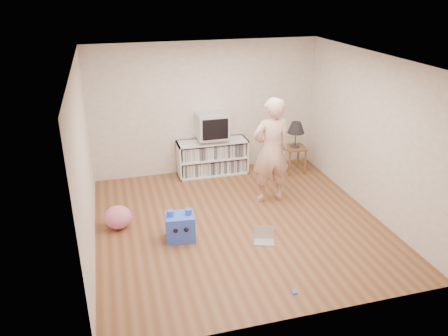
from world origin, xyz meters
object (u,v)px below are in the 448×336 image
object	(u,v)px
media_unit	(212,157)
side_table	(294,153)
table_lamp	(296,128)
laptop	(264,237)
plush_pink	(118,217)
person	(271,151)
plush_blue	(180,226)
dvd_deck	(212,139)
crt_tv	(212,125)

from	to	relation	value
media_unit	side_table	xyz separation A→B (m)	(1.61, -0.39, 0.07)
media_unit	table_lamp	xyz separation A→B (m)	(1.61, -0.39, 0.59)
laptop	plush_pink	world-z (taller)	plush_pink
person	plush_blue	bearing A→B (deg)	23.86
dvd_deck	table_lamp	distance (m)	1.67
crt_tv	laptop	bearing A→B (deg)	-86.73
dvd_deck	plush_pink	size ratio (longest dim) A/B	1.06
dvd_deck	plush_blue	world-z (taller)	dvd_deck
table_lamp	laptop	size ratio (longest dim) A/B	1.43
side_table	laptop	world-z (taller)	side_table
dvd_deck	side_table	distance (m)	1.68
table_lamp	plush_pink	distance (m)	3.86
crt_tv	table_lamp	world-z (taller)	crt_tv
plush_blue	plush_pink	xyz separation A→B (m)	(-0.89, 0.59, -0.03)
plush_pink	person	bearing A→B (deg)	6.04
side_table	media_unit	bearing A→B (deg)	166.54
laptop	crt_tv	bearing A→B (deg)	112.16
table_lamp	crt_tv	bearing A→B (deg)	167.18
laptop	plush_blue	xyz separation A→B (m)	(-1.21, 0.39, 0.16)
media_unit	dvd_deck	bearing A→B (deg)	-90.00
side_table	plush_blue	xyz separation A→B (m)	(-2.67, -1.87, -0.20)
crt_tv	plush_blue	world-z (taller)	crt_tv
person	plush_pink	size ratio (longest dim) A/B	4.39
laptop	media_unit	bearing A→B (deg)	112.13
dvd_deck	table_lamp	size ratio (longest dim) A/B	0.87
dvd_deck	person	world-z (taller)	person
person	plush_pink	xyz separation A→B (m)	(-2.65, -0.28, -0.75)
plush_pink	media_unit	bearing A→B (deg)	40.59
media_unit	plush_blue	xyz separation A→B (m)	(-1.06, -2.25, -0.14)
media_unit	laptop	distance (m)	2.66
dvd_deck	side_table	world-z (taller)	dvd_deck
media_unit	dvd_deck	distance (m)	0.39
side_table	plush_pink	distance (m)	3.79
plush_blue	plush_pink	bearing A→B (deg)	151.76
plush_pink	side_table	bearing A→B (deg)	19.83
media_unit	crt_tv	distance (m)	0.67
plush_blue	plush_pink	size ratio (longest dim) A/B	1.17
person	laptop	distance (m)	1.62
dvd_deck	media_unit	bearing A→B (deg)	90.00
side_table	laptop	xyz separation A→B (m)	(-1.46, -2.25, -0.36)
media_unit	table_lamp	distance (m)	1.76
side_table	plush_pink	bearing A→B (deg)	-160.17
dvd_deck	laptop	world-z (taller)	dvd_deck
media_unit	person	world-z (taller)	person
media_unit	side_table	bearing A→B (deg)	-13.46
person	laptop	xyz separation A→B (m)	(-0.55, -1.25, -0.88)
dvd_deck	table_lamp	xyz separation A→B (m)	(1.61, -0.37, 0.21)
media_unit	laptop	world-z (taller)	media_unit
person	crt_tv	bearing A→B (deg)	-65.36
person	plush_pink	bearing A→B (deg)	3.69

